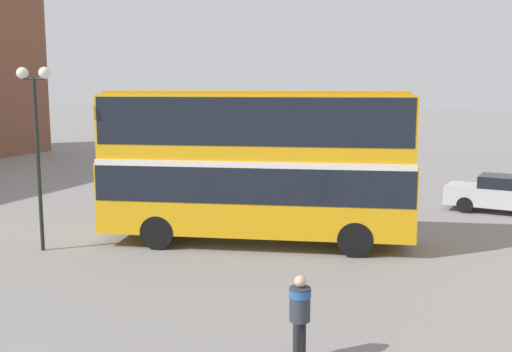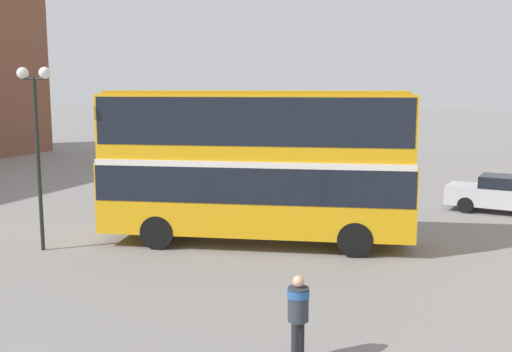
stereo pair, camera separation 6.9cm
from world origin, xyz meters
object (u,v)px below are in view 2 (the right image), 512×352
object	(u,v)px
pedestrian_foreground	(298,309)
street_lamp_twin_globe	(36,115)
parked_car_kerb_near	(508,194)
double_decker_bus	(256,157)

from	to	relation	value
pedestrian_foreground	street_lamp_twin_globe	distance (m)	11.33
pedestrian_foreground	parked_car_kerb_near	world-z (taller)	pedestrian_foreground
pedestrian_foreground	parked_car_kerb_near	bearing A→B (deg)	-99.01
parked_car_kerb_near	street_lamp_twin_globe	size ratio (longest dim) A/B	0.84
pedestrian_foreground	parked_car_kerb_near	distance (m)	16.36
pedestrian_foreground	street_lamp_twin_globe	xyz separation A→B (m)	(-9.85, 4.56, 3.25)
parked_car_kerb_near	street_lamp_twin_globe	bearing A→B (deg)	47.35
double_decker_bus	street_lamp_twin_globe	world-z (taller)	street_lamp_twin_globe
pedestrian_foreground	street_lamp_twin_globe	size ratio (longest dim) A/B	0.30
pedestrian_foreground	double_decker_bus	bearing A→B (deg)	-58.35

